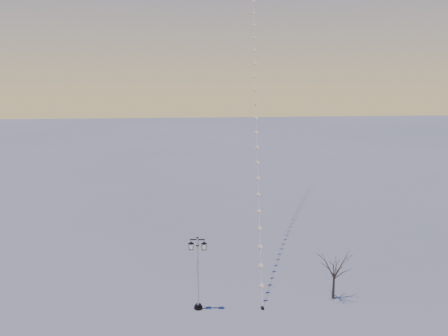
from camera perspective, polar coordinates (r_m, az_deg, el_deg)
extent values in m
plane|color=slate|center=(35.98, 2.19, -16.80)|extent=(300.00, 300.00, 0.00)
cylinder|color=black|center=(35.76, -3.20, -16.84)|extent=(0.62, 0.62, 0.18)
cylinder|color=black|center=(35.68, -3.21, -16.61)|extent=(0.45, 0.45, 0.16)
cylinder|color=silver|center=(34.48, -3.26, -12.65)|extent=(0.15, 0.15, 5.24)
cylinder|color=black|center=(33.70, -3.30, -9.54)|extent=(0.22, 0.22, 0.07)
cube|color=black|center=(33.55, -3.31, -8.83)|extent=(1.06, 0.18, 0.07)
sphere|color=black|center=(33.50, -3.31, -8.62)|extent=(0.16, 0.16, 0.16)
pyramid|color=black|center=(33.64, -4.11, -9.09)|extent=(0.49, 0.49, 0.16)
cube|color=beige|center=(33.77, -4.10, -9.63)|extent=(0.29, 0.29, 0.38)
cube|color=black|center=(33.85, -4.09, -9.97)|extent=(0.33, 0.33, 0.04)
pyramid|color=black|center=(33.57, -2.50, -9.11)|extent=(0.49, 0.49, 0.16)
cube|color=beige|center=(33.70, -2.49, -9.66)|extent=(0.29, 0.29, 0.38)
cube|color=black|center=(33.77, -2.49, -10.00)|extent=(0.33, 0.33, 0.04)
cone|color=#342E21|center=(37.72, 13.40, -14.04)|extent=(0.23, 0.23, 1.96)
cylinder|color=black|center=(35.72, 4.77, -16.86)|extent=(0.23, 0.23, 0.23)
cylinder|color=black|center=(35.70, 4.77, -16.82)|extent=(0.03, 0.03, 0.28)
cone|color=orange|center=(50.28, 3.89, 14.47)|extent=(0.09, 0.09, 0.32)
cylinder|color=white|center=(35.45, 4.79, -16.05)|extent=(0.02, 0.02, 0.91)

